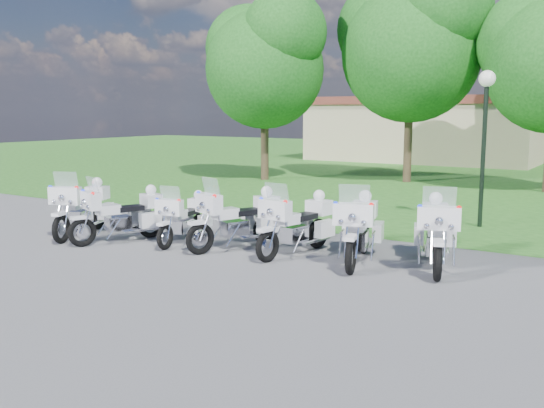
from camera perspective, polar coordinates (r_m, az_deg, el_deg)
The scene contains 13 objects.
ground at distance 13.33m, azimuth 0.16°, elevation -4.98°, with size 100.00×100.00×0.00m, color #5A5A60.
grass_lawn at distance 38.69m, azimuth 22.24°, elevation 3.37°, with size 100.00×48.00×0.01m, color #25611E.
motorcycle_0 at distance 16.29m, azimuth -17.36°, elevation -0.29°, with size 1.41×2.44×1.72m.
motorcycle_1 at distance 15.21m, azimuth -13.87°, elevation -0.89°, with size 1.34×2.33×1.64m.
motorcycle_2 at distance 14.85m, azimuth -8.19°, elevation -1.25°, with size 0.95×2.16×1.46m.
motorcycle_3 at distance 14.04m, azimuth -3.10°, elevation -1.32°, with size 1.38×2.44×1.71m.
motorcycle_4 at distance 13.48m, azimuth 2.47°, elevation -1.80°, with size 1.03×2.47×1.67m.
motorcycle_5 at distance 12.89m, azimuth 8.22°, elevation -2.22°, with size 1.31×2.53×1.75m.
motorcycle_6 at distance 12.76m, azimuth 15.20°, elevation -2.52°, with size 1.41×2.51×1.76m.
lamp_post at distance 17.42m, azimuth 19.46°, elevation 8.35°, with size 0.44×0.44×4.24m.
tree_0 at distance 28.37m, azimuth -0.75°, elevation 13.60°, with size 6.33×5.40×8.44m.
tree_1 at distance 28.15m, azimuth 12.91°, elevation 14.85°, with size 7.12×6.07×9.49m.
building_west at distance 41.04m, azimuth 14.36°, elevation 6.90°, with size 14.56×8.32×4.10m.
Camera 1 is at (6.96, -10.92, 3.15)m, focal length 40.00 mm.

